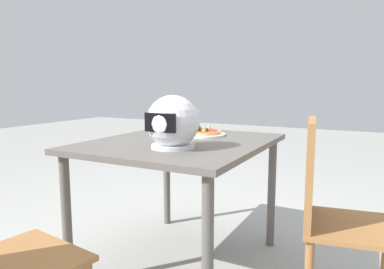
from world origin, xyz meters
TOP-DOWN VIEW (x-y plane):
  - ground_plane at (0.00, 0.00)m, footprint 14.00×14.00m
  - dining_table at (0.00, 0.00)m, footprint 0.92×1.09m
  - pizza_plate at (-0.02, -0.24)m, footprint 0.29×0.29m
  - pizza at (-0.02, -0.24)m, footprint 0.23×0.23m
  - motorcycle_helmet at (-0.08, 0.22)m, footprint 0.26×0.26m
  - drinking_glass at (0.14, -0.43)m, footprint 0.07×0.07m
  - chair_side at (-0.82, 0.12)m, footprint 0.46×0.46m

SIDE VIEW (x-z plane):
  - ground_plane at x=0.00m, z-range 0.00..0.00m
  - chair_side at x=-0.82m, z-range 0.06..0.96m
  - dining_table at x=0.00m, z-range 0.28..1.02m
  - pizza_plate at x=-0.02m, z-range 0.74..0.75m
  - pizza at x=-0.02m, z-range 0.73..0.79m
  - drinking_glass at x=0.14m, z-range 0.74..0.87m
  - motorcycle_helmet at x=-0.08m, z-range 0.73..0.99m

